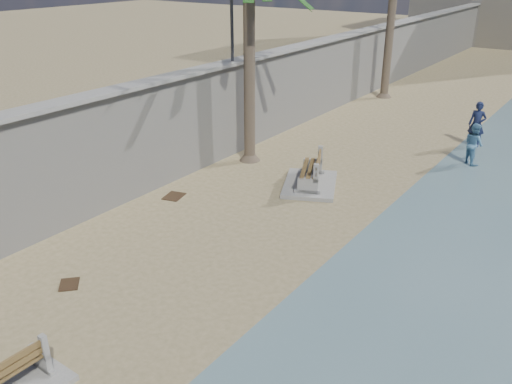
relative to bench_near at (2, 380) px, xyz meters
The scene contains 9 objects.
ground_plane 0.99m from the bench_near, 60.27° to the left, with size 140.00×140.00×0.00m, color #93805A.
seawall 21.38m from the bench_near, 102.85° to the left, with size 0.45×70.00×3.50m, color gray.
wall_cap 21.57m from the bench_near, 102.85° to the left, with size 0.80×70.00×0.12m, color gray.
bench_near is the anchor object (origin of this frame).
bench_far 11.54m from the bench_near, 92.10° to the left, with size 2.60×2.99×1.05m.
person_a 19.39m from the bench_near, 81.15° to the left, with size 0.77×0.52×2.13m, color #141B37.
person_b 17.31m from the bench_near, 78.48° to the left, with size 0.84×0.65×1.75m, color teal.
debris_c 8.96m from the bench_near, 113.77° to the left, with size 0.70×0.56×0.03m, color #382616.
debris_d 3.61m from the bench_near, 125.34° to the left, with size 0.55×0.44×0.03m, color #382616.
Camera 1 is at (7.44, -4.27, 7.19)m, focal length 38.00 mm.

